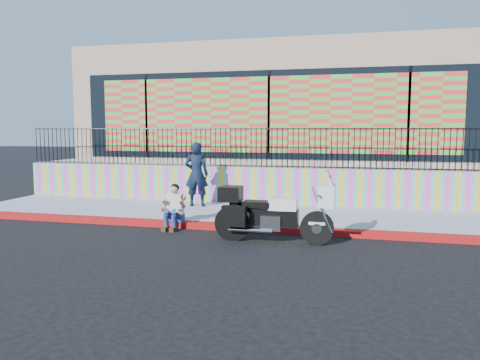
% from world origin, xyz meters
% --- Properties ---
extents(ground, '(90.00, 90.00, 0.00)m').
position_xyz_m(ground, '(0.00, 0.00, 0.00)').
color(ground, black).
rests_on(ground, ground).
extents(red_curb, '(16.00, 0.30, 0.15)m').
position_xyz_m(red_curb, '(0.00, 0.00, 0.07)').
color(red_curb, '#9E140B').
rests_on(red_curb, ground).
extents(sidewalk, '(16.00, 3.00, 0.15)m').
position_xyz_m(sidewalk, '(0.00, 1.65, 0.07)').
color(sidewalk, '#868DA1').
rests_on(sidewalk, ground).
extents(mural_wall, '(16.00, 0.20, 1.10)m').
position_xyz_m(mural_wall, '(0.00, 3.25, 0.70)').
color(mural_wall, '#FF43A4').
rests_on(mural_wall, sidewalk).
extents(metal_fence, '(15.80, 0.04, 1.20)m').
position_xyz_m(metal_fence, '(0.00, 3.25, 1.85)').
color(metal_fence, black).
rests_on(metal_fence, mural_wall).
extents(elevated_platform, '(16.00, 10.00, 1.25)m').
position_xyz_m(elevated_platform, '(0.00, 8.35, 0.62)').
color(elevated_platform, '#868DA1').
rests_on(elevated_platform, ground).
extents(storefront_building, '(14.00, 8.06, 4.00)m').
position_xyz_m(storefront_building, '(0.00, 8.13, 3.25)').
color(storefront_building, tan).
rests_on(storefront_building, elevated_platform).
extents(police_motorcycle, '(2.52, 0.83, 1.57)m').
position_xyz_m(police_motorcycle, '(1.01, -0.91, 0.66)').
color(police_motorcycle, black).
rests_on(police_motorcycle, ground).
extents(police_officer, '(0.74, 0.54, 1.88)m').
position_xyz_m(police_officer, '(-1.80, 2.29, 1.09)').
color(police_officer, black).
rests_on(police_officer, sidewalk).
extents(seated_man, '(0.54, 0.71, 1.06)m').
position_xyz_m(seated_man, '(-1.53, -0.21, 0.45)').
color(seated_man, navy).
rests_on(seated_man, ground).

